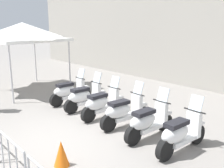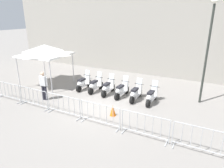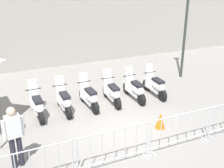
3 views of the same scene
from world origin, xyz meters
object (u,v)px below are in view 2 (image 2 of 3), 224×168
object	(u,v)px
motorcycle_2	(108,88)
officer_near_row_end	(44,84)
barrier_segment_3	(100,115)
barrier_segment_5	(201,141)
motorcycle_1	(95,85)
motorcycle_3	(121,90)
barrier_segment_4	(145,126)
motorcycle_0	(83,83)
motorcycle_5	(151,96)
street_lamp	(208,44)
motorcycle_4	(136,93)
barrier_segment_2	(64,106)
barrier_segment_0	(8,91)
traffic_cone	(113,110)
canopy_tent	(45,50)
barrier_segment_1	(34,98)

from	to	relation	value
motorcycle_2	officer_near_row_end	xyz separation A→B (m)	(-3.19, -2.14, 0.53)
barrier_segment_3	barrier_segment_5	world-z (taller)	same
motorcycle_1	motorcycle_3	size ratio (longest dim) A/B	1.00
motorcycle_1	barrier_segment_4	distance (m)	5.81
motorcycle_0	motorcycle_5	bearing A→B (deg)	-8.34
motorcycle_1	officer_near_row_end	bearing A→B (deg)	-134.38
street_lamp	motorcycle_0	bearing A→B (deg)	-176.27
motorcycle_0	motorcycle_4	bearing A→B (deg)	-8.46
motorcycle_1	barrier_segment_2	size ratio (longest dim) A/B	0.86
motorcycle_3	barrier_segment_2	size ratio (longest dim) A/B	0.85
motorcycle_5	barrier_segment_0	distance (m)	8.42
barrier_segment_2	street_lamp	bearing A→B (deg)	32.73
motorcycle_4	barrier_segment_5	bearing A→B (deg)	-48.74
motorcycle_1	motorcycle_4	xyz separation A→B (m)	(2.85, -0.45, 0.00)
traffic_cone	motorcycle_1	bearing A→B (deg)	129.86
motorcycle_1	motorcycle_3	xyz separation A→B (m)	(1.90, -0.26, 0.00)
motorcycle_2	motorcycle_5	bearing A→B (deg)	-8.58
barrier_segment_4	traffic_cone	bearing A→B (deg)	144.40
street_lamp	canopy_tent	bearing A→B (deg)	-177.32
motorcycle_2	barrier_segment_1	world-z (taller)	motorcycle_2
motorcycle_0	motorcycle_2	bearing A→B (deg)	-7.97
barrier_segment_3	canopy_tent	world-z (taller)	canopy_tent
motorcycle_2	canopy_tent	bearing A→B (deg)	176.82
canopy_tent	traffic_cone	size ratio (longest dim) A/B	5.41
street_lamp	canopy_tent	size ratio (longest dim) A/B	1.87
barrier_segment_5	barrier_segment_3	bearing A→B (deg)	173.05
motorcycle_2	motorcycle_4	xyz separation A→B (m)	(1.90, -0.30, 0.00)
barrier_segment_2	motorcycle_0	bearing A→B (deg)	103.91
motorcycle_3	barrier_segment_5	distance (m)	5.95
motorcycle_2	barrier_segment_5	xyz separation A→B (m)	(5.30, -4.17, 0.07)
canopy_tent	barrier_segment_0	bearing A→B (deg)	-96.87
barrier_segment_0	canopy_tent	distance (m)	3.76
motorcycle_0	street_lamp	world-z (taller)	street_lamp
motorcycle_1	barrier_segment_0	distance (m)	5.22
motorcycle_4	barrier_segment_5	distance (m)	5.15
motorcycle_5	traffic_cone	xyz separation A→B (m)	(-1.54, -2.14, -0.18)
barrier_segment_4	motorcycle_0	bearing A→B (deg)	140.67
barrier_segment_3	barrier_segment_1	bearing A→B (deg)	173.05
barrier_segment_0	motorcycle_1	bearing A→B (deg)	35.65
motorcycle_3	barrier_segment_3	size ratio (longest dim) A/B	0.85
officer_near_row_end	traffic_cone	bearing A→B (deg)	-5.42
barrier_segment_4	barrier_segment_5	bearing A→B (deg)	-6.95
barrier_segment_0	officer_near_row_end	xyz separation A→B (m)	(2.00, 0.76, 0.46)
barrier_segment_1	canopy_tent	size ratio (longest dim) A/B	0.68
barrier_segment_5	officer_near_row_end	xyz separation A→B (m)	(-8.49, 2.03, 0.46)
motorcycle_5	barrier_segment_4	world-z (taller)	motorcycle_5
motorcycle_0	traffic_cone	xyz separation A→B (m)	(3.22, -2.83, -0.18)
barrier_segment_2	street_lamp	world-z (taller)	street_lamp
barrier_segment_2	street_lamp	distance (m)	8.20
motorcycle_0	barrier_segment_3	distance (m)	4.95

